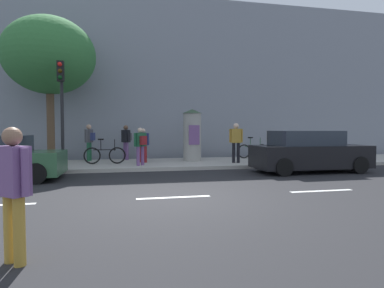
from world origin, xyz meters
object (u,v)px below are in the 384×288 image
Objects in this scene: bicycle_upright at (105,155)px; parked_car_silver at (309,152)px; poster_column at (192,135)px; pedestrian_near_pole at (236,139)px; pedestrian_with_bag at (141,143)px; traffic_light at (61,96)px; pedestrian_with_backpack at (126,139)px; street_tree at (49,56)px; bicycle_leaning at (253,151)px; pedestrian_in_light_jacket at (89,139)px; pedestrian_in_dark_shirt at (143,143)px; pedestrian_in_red_top at (13,184)px.

bicycle_upright is 8.41m from parked_car_silver.
pedestrian_near_pole is at bearing -37.05° from poster_column.
pedestrian_with_bag is 0.88× the size of bicycle_upright.
parked_car_silver is at bearing -20.33° from pedestrian_with_bag.
parked_car_silver is (3.77, -3.80, -0.63)m from poster_column.
pedestrian_with_backpack is (2.40, 3.36, -1.70)m from traffic_light.
bicycle_leaning is (9.63, 0.75, -4.24)m from street_tree.
traffic_light reaches higher than bicycle_leaning.
pedestrian_with_bag is 0.89× the size of bicycle_leaning.
pedestrian_in_light_jacket is 1.83m from bicycle_upright.
pedestrian_in_dark_shirt is 0.89× the size of pedestrian_in_light_jacket.
street_tree is at bearing 159.09° from parked_car_silver.
pedestrian_with_bag is (-0.18, -1.21, 0.05)m from pedestrian_in_dark_shirt.
bicycle_upright is at bearing 147.74° from pedestrian_with_bag.
pedestrian_near_pole is 1.02× the size of pedestrian_in_light_jacket.
pedestrian_in_light_jacket is (1.50, 0.97, -3.59)m from street_tree.
pedestrian_in_light_jacket reaches higher than pedestrian_with_bag.
pedestrian_near_pole reaches higher than pedestrian_with_backpack.
pedestrian_with_backpack is 6.47m from bicycle_leaning.
pedestrian_with_backpack is at bearing 8.33° from pedestrian_in_light_jacket.
street_tree is 3.55× the size of bicycle_upright.
street_tree is at bearing 98.91° from pedestrian_in_red_top.
pedestrian_in_dark_shirt is at bearing -173.49° from poster_column.
pedestrian_in_light_jacket is 1.11× the size of pedestrian_with_bag.
street_tree is at bearing -159.24° from pedestrian_with_backpack.
bicycle_leaning is (7.93, 11.59, -0.45)m from pedestrian_in_red_top.
pedestrian_in_dark_shirt is (3.13, 1.85, -1.83)m from traffic_light.
parked_car_silver reaches higher than bicycle_leaning.
pedestrian_in_red_top is 12.15m from pedestrian_with_backpack.
traffic_light is at bearing -125.54° from pedestrian_with_backpack.
pedestrian_with_backpack reaches higher than parked_car_silver.
traffic_light is at bearing 169.61° from parked_car_silver.
traffic_light reaches higher than pedestrian_in_dark_shirt.
pedestrian_with_backpack is at bearing 62.26° from bicycle_upright.
traffic_light is 3.16m from bicycle_upright.
poster_column is 1.59× the size of pedestrian_in_dark_shirt.
pedestrian_in_red_top reaches higher than bicycle_leaning.
poster_column is at bearing -167.07° from bicycle_leaning.
pedestrian_in_light_jacket is at bearing 178.45° from bicycle_leaning.
pedestrian_in_dark_shirt reaches higher than bicycle_upright.
street_tree is 4.10× the size of pedestrian_in_dark_shirt.
bicycle_leaning is (8.82, 2.89, -2.33)m from traffic_light.
poster_column is 2.92m from pedestrian_with_bag.
pedestrian_in_red_top is 10.30m from bicycle_upright.
street_tree is 3.56× the size of pedestrian_near_pole.
poster_column reaches higher than bicycle_upright.
pedestrian_with_backpack is 2.78m from pedestrian_with_bag.
pedestrian_in_light_jacket is 3.34m from pedestrian_with_bag.
pedestrian_with_bag is at bearing 159.67° from parked_car_silver.
pedestrian_with_backpack is (1.51, 12.06, 0.18)m from pedestrian_in_red_top.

